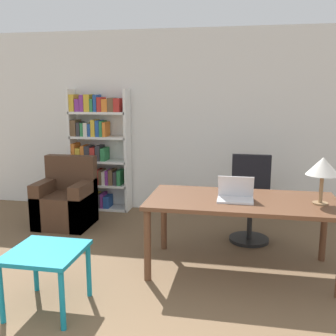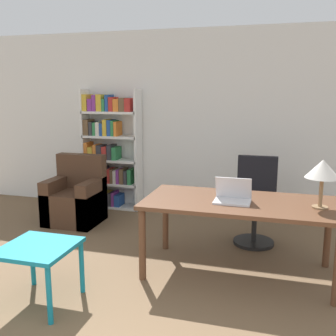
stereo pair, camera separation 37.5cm
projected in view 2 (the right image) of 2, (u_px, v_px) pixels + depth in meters
wall_back at (209, 123)px, 5.77m from camera, size 8.00×0.06×2.70m
desk at (239, 209)px, 3.87m from camera, size 1.87×0.92×0.75m
laptop at (233, 197)px, 3.81m from camera, size 0.35×0.25×0.24m
table_lamp at (323, 170)px, 3.56m from camera, size 0.31×0.31×0.45m
office_chair at (255, 203)px, 4.73m from camera, size 0.50×0.50×1.04m
side_table_blue at (39, 254)px, 3.35m from camera, size 0.59×0.60×0.52m
armchair at (75, 200)px, 5.49m from camera, size 0.71×0.64×0.93m
bookshelf at (108, 152)px, 6.10m from camera, size 0.91×0.28×1.85m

